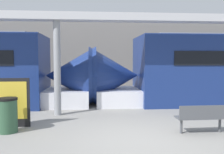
{
  "coord_description": "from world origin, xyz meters",
  "views": [
    {
      "loc": [
        -1.23,
        -6.25,
        2.03
      ],
      "look_at": [
        -0.47,
        2.81,
        1.4
      ],
      "focal_mm": 40.0,
      "sensor_mm": 36.0,
      "label": 1
    }
  ],
  "objects_px": {
    "bench_near": "(202,116)",
    "support_column_near": "(57,68)",
    "poster_board": "(12,102)",
    "trash_bin": "(8,115)"
  },
  "relations": [
    {
      "from": "bench_near",
      "to": "trash_bin",
      "type": "relative_size",
      "value": 1.45
    },
    {
      "from": "bench_near",
      "to": "trash_bin",
      "type": "height_order",
      "value": "trash_bin"
    },
    {
      "from": "bench_near",
      "to": "poster_board",
      "type": "xyz_separation_m",
      "value": [
        -5.41,
        1.12,
        0.26
      ]
    },
    {
      "from": "bench_near",
      "to": "support_column_near",
      "type": "xyz_separation_m",
      "value": [
        -4.26,
        2.69,
        1.23
      ]
    },
    {
      "from": "bench_near",
      "to": "poster_board",
      "type": "relative_size",
      "value": 0.95
    },
    {
      "from": "support_column_near",
      "to": "bench_near",
      "type": "bearing_deg",
      "value": -32.26
    },
    {
      "from": "trash_bin",
      "to": "support_column_near",
      "type": "xyz_separation_m",
      "value": [
        1.1,
        2.12,
        1.23
      ]
    },
    {
      "from": "support_column_near",
      "to": "poster_board",
      "type": "bearing_deg",
      "value": -126.25
    },
    {
      "from": "poster_board",
      "to": "support_column_near",
      "type": "bearing_deg",
      "value": 53.75
    },
    {
      "from": "trash_bin",
      "to": "poster_board",
      "type": "distance_m",
      "value": 0.62
    }
  ]
}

